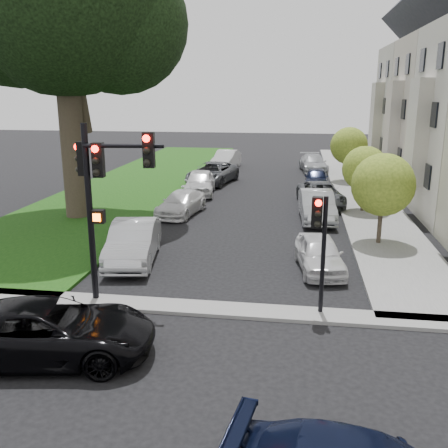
# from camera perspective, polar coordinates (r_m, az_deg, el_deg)

# --- Properties ---
(ground) EXTENTS (140.00, 140.00, 0.00)m
(ground) POSITION_cam_1_polar(r_m,az_deg,el_deg) (14.00, -3.09, -13.26)
(ground) COLOR black
(ground) RESTS_ON ground
(grass_strip) EXTENTS (8.00, 44.00, 0.12)m
(grass_strip) POSITION_cam_1_polar(r_m,az_deg,el_deg) (38.44, -9.18, 4.97)
(grass_strip) COLOR #11370B
(grass_strip) RESTS_ON ground
(sidewalk_right) EXTENTS (3.50, 44.00, 0.12)m
(sidewalk_right) POSITION_cam_1_polar(r_m,az_deg,el_deg) (36.91, 14.91, 4.24)
(sidewalk_right) COLOR slate
(sidewalk_right) RESTS_ON ground
(sidewalk_cross) EXTENTS (60.00, 1.00, 0.12)m
(sidewalk_cross) POSITION_cam_1_polar(r_m,az_deg,el_deg) (15.73, -1.63, -9.67)
(sidewalk_cross) COLOR slate
(sidewalk_cross) RESTS_ON ground
(house_d) EXTENTS (7.70, 7.55, 15.97)m
(house_d) POSITION_cam_1_polar(r_m,az_deg,el_deg) (43.71, 22.29, 14.32)
(house_d) COLOR #9E967D
(house_d) RESTS_ON ground
(small_tree_a) EXTENTS (2.71, 2.71, 4.07)m
(small_tree_a) POSITION_cam_1_polar(r_m,az_deg,el_deg) (22.56, 17.71, 4.29)
(small_tree_a) COLOR #2F241E
(small_tree_a) RESTS_ON ground
(small_tree_b) EXTENTS (2.48, 2.48, 3.72)m
(small_tree_b) POSITION_cam_1_polar(r_m,az_deg,el_deg) (28.64, 15.80, 6.10)
(small_tree_b) COLOR #2F241E
(small_tree_b) RESTS_ON ground
(small_tree_c) EXTENTS (2.72, 2.72, 4.08)m
(small_tree_c) POSITION_cam_1_polar(r_m,az_deg,el_deg) (38.12, 14.09, 8.66)
(small_tree_c) COLOR #2F241E
(small_tree_c) RESTS_ON ground
(traffic_signal_main) EXTENTS (2.79, 0.73, 5.70)m
(traffic_signal_main) POSITION_cam_1_polar(r_m,az_deg,el_deg) (15.71, -13.75, 4.69)
(traffic_signal_main) COLOR black
(traffic_signal_main) RESTS_ON ground
(traffic_signal_secondary) EXTENTS (0.49, 0.39, 3.70)m
(traffic_signal_secondary) POSITION_cam_1_polar(r_m,az_deg,el_deg) (14.84, 10.91, -1.10)
(traffic_signal_secondary) COLOR black
(traffic_signal_secondary) RESTS_ON ground
(car_cross_near) EXTENTS (5.75, 3.39, 1.50)m
(car_cross_near) POSITION_cam_1_polar(r_m,az_deg,el_deg) (13.65, -19.51, -11.41)
(car_cross_near) COLOR black
(car_cross_near) RESTS_ON ground
(car_parked_0) EXTENTS (2.09, 4.08, 1.33)m
(car_parked_0) POSITION_cam_1_polar(r_m,az_deg,el_deg) (19.23, 10.85, -3.34)
(car_parked_0) COLOR silver
(car_parked_0) RESTS_ON ground
(car_parked_1) EXTENTS (1.98, 4.86, 1.57)m
(car_parked_1) POSITION_cam_1_polar(r_m,az_deg,el_deg) (26.57, 10.55, 2.04)
(car_parked_1) COLOR #999BA0
(car_parked_1) RESTS_ON ground
(car_parked_2) EXTENTS (3.01, 5.25, 1.38)m
(car_parked_2) POSITION_cam_1_polar(r_m,az_deg,el_deg) (30.11, 11.00, 3.35)
(car_parked_2) COLOR #3F4247
(car_parked_2) RESTS_ON ground
(car_parked_3) EXTENTS (1.77, 4.04, 1.35)m
(car_parked_3) POSITION_cam_1_polar(r_m,az_deg,el_deg) (35.90, 10.50, 5.21)
(car_parked_3) COLOR black
(car_parked_3) RESTS_ON ground
(car_parked_4) EXTENTS (2.59, 5.12, 1.42)m
(car_parked_4) POSITION_cam_1_polar(r_m,az_deg,el_deg) (42.98, 10.17, 6.85)
(car_parked_4) COLOR #999BA0
(car_parked_4) RESTS_ON ground
(car_parked_5) EXTENTS (2.47, 5.09, 1.61)m
(car_parked_5) POSITION_cam_1_polar(r_m,az_deg,el_deg) (20.15, -10.31, -2.04)
(car_parked_5) COLOR #999BA0
(car_parked_5) RESTS_ON ground
(car_parked_6) EXTENTS (2.42, 4.61, 1.28)m
(car_parked_6) POSITION_cam_1_polar(r_m,az_deg,el_deg) (27.53, -4.90, 2.38)
(car_parked_6) COLOR silver
(car_parked_6) RESTS_ON ground
(car_parked_7) EXTENTS (2.40, 4.86, 1.60)m
(car_parked_7) POSITION_cam_1_polar(r_m,az_deg,el_deg) (32.90, -2.79, 4.78)
(car_parked_7) COLOR silver
(car_parked_7) RESTS_ON ground
(car_parked_8) EXTENTS (3.60, 5.99, 1.56)m
(car_parked_8) POSITION_cam_1_polar(r_m,az_deg,el_deg) (36.74, -1.34, 5.83)
(car_parked_8) COLOR #3F4247
(car_parked_8) RESTS_ON ground
(car_parked_9) EXTENTS (2.19, 4.93, 1.57)m
(car_parked_9) POSITION_cam_1_polar(r_m,az_deg,el_deg) (44.15, 0.25, 7.39)
(car_parked_9) COLOR silver
(car_parked_9) RESTS_ON ground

